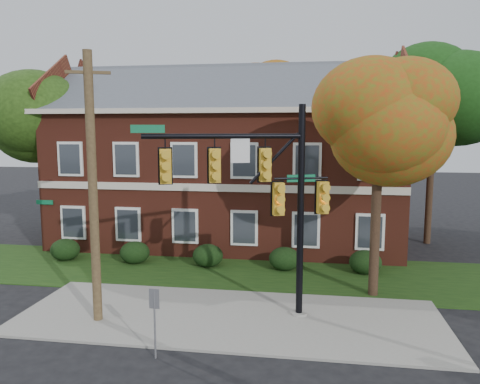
# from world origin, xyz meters

# --- Properties ---
(ground) EXTENTS (120.00, 120.00, 0.00)m
(ground) POSITION_xyz_m (0.00, 0.00, 0.00)
(ground) COLOR black
(ground) RESTS_ON ground
(sidewalk) EXTENTS (14.00, 5.00, 0.08)m
(sidewalk) POSITION_xyz_m (0.00, 1.00, 0.04)
(sidewalk) COLOR gray
(sidewalk) RESTS_ON ground
(grass_strip) EXTENTS (30.00, 6.00, 0.04)m
(grass_strip) POSITION_xyz_m (0.00, 6.00, 0.02)
(grass_strip) COLOR #193811
(grass_strip) RESTS_ON ground
(apartment_building) EXTENTS (18.80, 8.80, 9.74)m
(apartment_building) POSITION_xyz_m (-2.00, 11.95, 4.99)
(apartment_building) COLOR maroon
(apartment_building) RESTS_ON ground
(hedge_far_left) EXTENTS (1.40, 1.26, 1.05)m
(hedge_far_left) POSITION_xyz_m (-9.00, 6.70, 0.53)
(hedge_far_left) COLOR black
(hedge_far_left) RESTS_ON ground
(hedge_left) EXTENTS (1.40, 1.26, 1.05)m
(hedge_left) POSITION_xyz_m (-5.50, 6.70, 0.53)
(hedge_left) COLOR black
(hedge_left) RESTS_ON ground
(hedge_center) EXTENTS (1.40, 1.26, 1.05)m
(hedge_center) POSITION_xyz_m (-2.00, 6.70, 0.53)
(hedge_center) COLOR black
(hedge_center) RESTS_ON ground
(hedge_right) EXTENTS (1.40, 1.26, 1.05)m
(hedge_right) POSITION_xyz_m (1.50, 6.70, 0.53)
(hedge_right) COLOR black
(hedge_right) RESTS_ON ground
(hedge_far_right) EXTENTS (1.40, 1.26, 1.05)m
(hedge_far_right) POSITION_xyz_m (5.00, 6.70, 0.53)
(hedge_far_right) COLOR black
(hedge_far_right) RESTS_ON ground
(tree_near_right) EXTENTS (4.50, 4.25, 8.58)m
(tree_near_right) POSITION_xyz_m (5.22, 3.87, 6.67)
(tree_near_right) COLOR black
(tree_near_right) RESTS_ON ground
(tree_left_rear) EXTENTS (5.40, 5.10, 8.88)m
(tree_left_rear) POSITION_xyz_m (-11.73, 10.84, 6.68)
(tree_left_rear) COLOR black
(tree_left_rear) RESTS_ON ground
(tree_right_rear) EXTENTS (6.30, 5.95, 10.62)m
(tree_right_rear) POSITION_xyz_m (9.31, 12.81, 8.12)
(tree_right_rear) COLOR black
(tree_right_rear) RESTS_ON ground
(tree_far_rear) EXTENTS (6.84, 6.46, 11.52)m
(tree_far_rear) POSITION_xyz_m (-0.66, 19.79, 8.84)
(tree_far_rear) COLOR black
(tree_far_rear) RESTS_ON ground
(traffic_signal) EXTENTS (5.95, 2.37, 7.02)m
(traffic_signal) POSITION_xyz_m (1.11, 1.06, 4.36)
(traffic_signal) COLOR gray
(traffic_signal) RESTS_ON ground
(utility_pole) EXTENTS (1.29, 0.57, 8.62)m
(utility_pole) POSITION_xyz_m (-4.17, 0.10, 4.37)
(utility_pole) COLOR #473521
(utility_pole) RESTS_ON ground
(sign_post) EXTENTS (0.29, 0.06, 1.97)m
(sign_post) POSITION_xyz_m (-1.50, -2.00, 1.34)
(sign_post) COLOR slate
(sign_post) RESTS_ON ground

